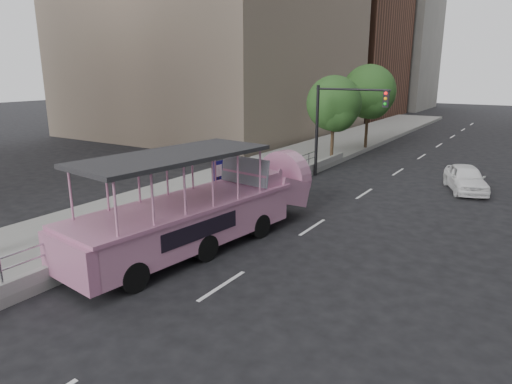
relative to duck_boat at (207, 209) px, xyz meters
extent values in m
plane|color=black|center=(1.48, -0.48, -1.28)|extent=(160.00, 160.00, 0.00)
cube|color=gray|center=(-4.27, 9.52, -1.13)|extent=(5.50, 80.00, 0.30)
cube|color=#ADACA7|center=(-1.64, 1.52, -0.80)|extent=(0.24, 30.00, 0.36)
cylinder|color=#B6B7BB|center=(-1.64, -6.48, -0.27)|extent=(0.07, 0.07, 0.70)
cylinder|color=#B6B7BB|center=(-1.64, -4.48, -0.27)|extent=(0.07, 0.07, 0.70)
cylinder|color=#B6B7BB|center=(-1.64, -2.48, -0.27)|extent=(0.07, 0.07, 0.70)
cylinder|color=#B6B7BB|center=(-1.64, -0.48, -0.27)|extent=(0.07, 0.07, 0.70)
cylinder|color=#B6B7BB|center=(-1.64, 1.52, -0.27)|extent=(0.07, 0.07, 0.70)
cylinder|color=#B6B7BB|center=(-1.64, 3.52, -0.27)|extent=(0.07, 0.07, 0.70)
cylinder|color=#B6B7BB|center=(-1.64, 5.52, -0.27)|extent=(0.07, 0.07, 0.70)
cylinder|color=#B6B7BB|center=(-1.64, 7.52, -0.27)|extent=(0.07, 0.07, 0.70)
cylinder|color=#B6B7BB|center=(-1.64, 9.52, -0.27)|extent=(0.07, 0.07, 0.70)
cylinder|color=#B6B7BB|center=(-1.64, 11.52, -0.27)|extent=(0.07, 0.07, 0.70)
cylinder|color=#B6B7BB|center=(-1.64, 1.52, -0.27)|extent=(0.06, 22.00, 0.06)
cylinder|color=#B6B7BB|center=(-1.64, 1.52, 0.06)|extent=(0.06, 22.00, 0.06)
cylinder|color=black|center=(-1.58, -3.81, -0.83)|extent=(0.46, 0.93, 0.90)
cylinder|color=black|center=(0.59, -4.08, -0.83)|extent=(0.46, 0.93, 0.90)
cylinder|color=black|center=(-1.23, -1.04, -0.83)|extent=(0.46, 0.93, 0.90)
cylinder|color=black|center=(0.94, -1.31, -0.83)|extent=(0.46, 0.93, 0.90)
cylinder|color=black|center=(-0.89, 1.72, -0.83)|extent=(0.46, 0.93, 0.90)
cylinder|color=black|center=(1.29, 1.45, -0.83)|extent=(0.46, 0.93, 0.90)
cube|color=#BC779A|center=(-0.12, -0.98, -0.26)|extent=(3.48, 8.41, 1.24)
cube|color=#BC779A|center=(0.47, 3.76, -0.01)|extent=(2.68, 2.40, 1.55)
cylinder|color=#BC779A|center=(0.58, 4.60, 0.29)|extent=(2.41, 0.98, 2.34)
cube|color=#AE658B|center=(-0.65, -5.18, -0.26)|extent=(2.51, 0.65, 1.24)
cube|color=#AE658B|center=(-0.12, -0.98, 0.42)|extent=(3.64, 8.72, 0.12)
cube|color=#242427|center=(-0.17, -1.37, 2.10)|extent=(3.43, 6.85, 0.14)
cube|color=#98A8B3|center=(0.25, 2.03, 1.03)|extent=(2.30, 0.49, 1.04)
cube|color=#BC779A|center=(0.31, 2.48, 0.73)|extent=(2.30, 1.26, 0.50)
imported|color=white|center=(6.64, 12.79, -0.60)|extent=(2.96, 4.28, 1.35)
cylinder|color=black|center=(-1.37, 2.52, -0.17)|extent=(0.07, 0.07, 2.21)
cube|color=navy|center=(-1.37, 2.52, 0.75)|extent=(0.07, 0.55, 0.79)
cube|color=white|center=(-1.34, 2.52, 0.75)|extent=(0.04, 0.35, 0.49)
cylinder|color=black|center=(-1.42, 12.02, 1.32)|extent=(0.18, 0.18, 5.20)
cylinder|color=black|center=(0.58, 12.02, 3.72)|extent=(4.20, 0.12, 0.12)
cube|color=black|center=(2.48, 12.02, 3.27)|extent=(0.28, 0.22, 0.85)
sphere|color=red|center=(2.48, 11.89, 3.57)|extent=(0.16, 0.16, 0.16)
cylinder|color=#352818|center=(-1.92, 15.52, 0.26)|extent=(0.22, 0.22, 3.08)
sphere|color=#2C5221|center=(-1.92, 15.52, 2.68)|extent=(3.52, 3.52, 3.52)
sphere|color=#2C5221|center=(-1.52, 15.22, 2.13)|extent=(2.42, 2.42, 2.42)
cylinder|color=#352818|center=(-1.72, 21.52, 0.46)|extent=(0.22, 0.22, 3.47)
sphere|color=#2C5221|center=(-1.72, 21.52, 3.19)|extent=(3.97, 3.97, 3.97)
sphere|color=#2C5221|center=(-1.32, 21.22, 2.57)|extent=(2.73, 2.73, 2.73)
cube|color=brown|center=(-16.52, 47.52, 11.72)|extent=(18.00, 16.00, 26.00)
cube|color=slate|center=(-14.52, 63.52, 8.72)|extent=(16.00, 14.00, 20.00)
camera|label=1|loc=(9.75, -12.08, 4.75)|focal=32.00mm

